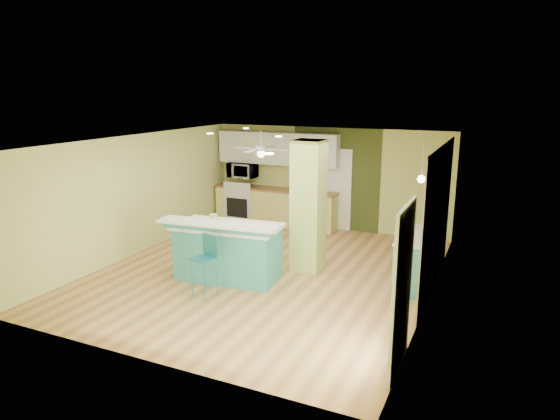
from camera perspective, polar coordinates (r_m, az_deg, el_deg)
The scene contains 23 objects.
floor at distance 9.60m, azimuth -1.58°, elevation -7.14°, with size 6.00×7.00×0.01m, color #A66C3A.
ceiling at distance 9.02m, azimuth -1.68°, elevation 7.94°, with size 6.00×7.00×0.01m, color white.
wall_back at distance 12.40m, azimuth 5.54°, elevation 3.61°, with size 6.00×0.01×2.50m, color #CCD170.
wall_front at distance 6.41m, azimuth -15.68°, elevation -6.53°, with size 6.00×0.01×2.50m, color #CCD170.
wall_left at distance 10.86m, azimuth -16.01°, elevation 1.70°, with size 0.01×7.00×2.50m, color #CCD170.
wall_right at distance 8.39m, azimuth 17.14°, elevation -1.84°, with size 0.01×7.00×2.50m, color #CCD170.
wood_panel at distance 8.97m, azimuth 17.56°, elevation -0.89°, with size 0.02×3.40×2.50m, color olive.
olive_accent at distance 12.33m, azimuth 6.40°, elevation 3.52°, with size 2.20×0.02×2.50m, color #3D461C.
interior_door at distance 12.35m, azimuth 6.32°, elevation 2.36°, with size 0.82×0.05×2.00m, color white.
french_door at distance 6.29m, azimuth 13.79°, elevation -8.74°, with size 0.04×1.08×2.10m, color silver.
column at distance 9.42m, azimuth 3.27°, elevation 0.42°, with size 0.55×0.55×2.50m, color #A7C059.
kitchen_run at distance 12.76m, azimuth -0.51°, elevation 0.39°, with size 3.25×0.63×0.94m.
stove at distance 13.18m, azimuth -4.27°, elevation 0.72°, with size 0.76×0.66×1.08m.
upper_cabinets at distance 12.61m, azimuth -0.29°, elevation 7.05°, with size 3.20×0.34×0.80m, color silver.
microwave at distance 13.02m, azimuth -4.32°, elevation 4.55°, with size 0.70×0.48×0.39m, color white.
ceiling_fan at distance 11.33m, azimuth -2.19°, elevation 6.94°, with size 1.41×1.41×0.61m.
pendant_lamp at distance 9.02m, azimuth 15.84°, elevation 3.45°, with size 0.14×0.14×0.69m.
wall_decor at distance 9.10m, azimuth 17.71°, elevation 1.25°, with size 0.03×0.90×0.70m, color brown.
peninsula at distance 9.19m, azimuth -5.98°, elevation -4.60°, with size 2.21×1.35×1.16m.
bar_stool at distance 8.42m, azimuth -8.37°, elevation -5.19°, with size 0.43×0.43×1.05m.
side_counter at distance 9.17m, azimuth 15.38°, elevation -5.51°, with size 0.62×1.45×0.94m.
fruit_bowl at distance 12.39m, azimuth 1.70°, elevation 2.36°, with size 0.27×0.27×0.07m, color #342315.
canister at distance 9.21m, azimuth -7.61°, elevation -0.99°, with size 0.14×0.14×0.17m, color gold.
Camera 1 is at (3.97, -8.05, 3.41)m, focal length 32.00 mm.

